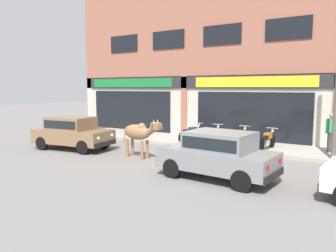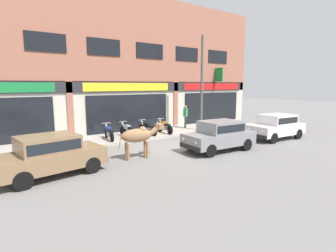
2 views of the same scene
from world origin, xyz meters
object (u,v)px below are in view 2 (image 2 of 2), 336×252
(motorcycle_2, at_px, (148,128))
(motorcycle_3, at_px, (165,127))
(car_0, at_px, (276,125))
(car_1, at_px, (220,134))
(motorcycle_0, at_px, (109,133))
(utility_pole, at_px, (202,84))
(car_2, at_px, (51,153))
(cow, at_px, (139,136))
(pedestrian, at_px, (185,114))
(motorcycle_1, at_px, (129,131))

(motorcycle_2, distance_m, motorcycle_3, 1.20)
(car_0, bearing_deg, motorcycle_3, 134.15)
(car_1, bearing_deg, motorcycle_0, 126.44)
(motorcycle_0, distance_m, utility_pole, 6.94)
(motorcycle_0, xyz_separation_m, motorcycle_3, (3.73, -0.12, 0.00))
(car_2, xyz_separation_m, motorcycle_0, (3.86, 4.03, -0.28))
(motorcycle_0, bearing_deg, cow, -93.55)
(pedestrian, height_order, utility_pole, utility_pole)
(motorcycle_0, bearing_deg, utility_pole, -5.90)
(car_0, relative_size, pedestrian, 2.31)
(motorcycle_1, xyz_separation_m, utility_pole, (5.12, -0.65, 2.72))
(motorcycle_1, bearing_deg, cow, -110.89)
(car_1, height_order, car_2, same)
(cow, distance_m, car_0, 8.71)
(cow, xyz_separation_m, motorcycle_1, (1.47, 3.84, -0.47))
(motorcycle_0, bearing_deg, car_2, -133.77)
(car_1, bearing_deg, utility_pole, 57.63)
(motorcycle_2, distance_m, pedestrian, 3.67)
(car_1, relative_size, car_2, 0.98)
(motorcycle_2, xyz_separation_m, motorcycle_3, (1.20, -0.13, 0.00))
(cow, xyz_separation_m, car_1, (3.88, -1.08, -0.19))
(cow, relative_size, utility_pole, 0.34)
(car_2, bearing_deg, utility_pole, 18.29)
(car_1, bearing_deg, car_0, -0.07)
(motorcycle_2, bearing_deg, cow, -125.66)
(car_0, height_order, motorcycle_1, car_0)
(pedestrian, bearing_deg, motorcycle_3, -160.84)
(car_1, height_order, motorcycle_2, car_1)
(motorcycle_3, bearing_deg, car_0, -45.85)
(car_1, xyz_separation_m, utility_pole, (2.71, 4.27, 2.44))
(car_2, bearing_deg, car_0, -4.21)
(pedestrian, xyz_separation_m, utility_pole, (0.27, -1.36, 2.12))
(cow, height_order, car_1, cow)
(car_1, relative_size, motorcycle_2, 2.04)
(car_2, bearing_deg, cow, 2.91)
(motorcycle_2, xyz_separation_m, pedestrian, (3.55, 0.69, 0.60))
(car_2, bearing_deg, pedestrian, 25.45)
(cow, bearing_deg, motorcycle_2, 54.34)
(motorcycle_2, bearing_deg, car_1, -77.34)
(cow, relative_size, car_2, 0.57)
(car_2, distance_m, motorcycle_3, 8.55)
(car_0, height_order, motorcycle_0, car_0)
(motorcycle_0, bearing_deg, car_0, -30.42)
(car_1, bearing_deg, motorcycle_2, 102.66)
(car_0, xyz_separation_m, motorcycle_3, (-4.68, 4.82, -0.28))
(pedestrian, bearing_deg, motorcycle_1, -171.71)
(motorcycle_3, bearing_deg, pedestrian, 19.16)
(motorcycle_1, xyz_separation_m, pedestrian, (4.86, 0.71, 0.60))
(cow, bearing_deg, motorcycle_0, 86.45)
(cow, relative_size, pedestrian, 1.34)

